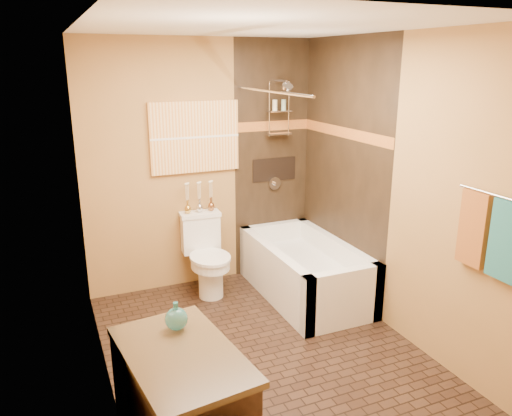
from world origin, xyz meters
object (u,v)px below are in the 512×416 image
sunset_painting (195,137)px  vanity (182,416)px  toilet (206,255)px  bathtub (305,274)px

sunset_painting → vanity: (-0.85, -2.48, -1.15)m
sunset_painting → vanity: 2.86m
sunset_painting → toilet: bearing=-90.0°
toilet → vanity: size_ratio=0.83×
toilet → sunset_painting: bearing=94.3°
sunset_painting → toilet: sunset_painting is taller
toilet → vanity: 2.37m
sunset_painting → bathtub: 1.75m
bathtub → sunset_painting: bearing=140.3°
sunset_painting → vanity: size_ratio=0.94×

